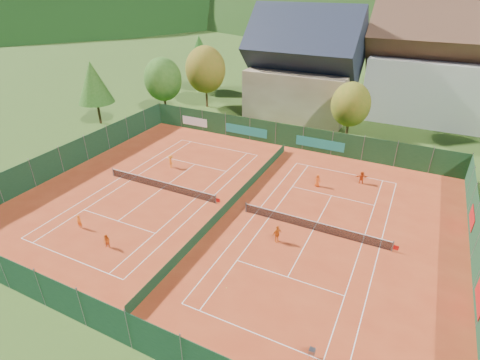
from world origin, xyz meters
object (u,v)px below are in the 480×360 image
at_px(chalet, 304,70).
at_px(player_right_far_a, 318,180).
at_px(player_left_mid, 107,241).
at_px(hotel_block_a, 444,70).
at_px(ball_hopper, 312,351).
at_px(player_right_near, 277,234).
at_px(player_right_far_b, 362,177).
at_px(player_left_far, 171,161).
at_px(player_left_near, 79,222).

xyz_separation_m(chalet, player_right_far_a, (9.15, -22.37, -5.95)).
bearing_deg(player_right_far_a, player_left_mid, 48.94).
bearing_deg(player_right_far_a, chalet, -73.34).
relative_size(hotel_block_a, player_right_far_a, 15.90).
distance_m(ball_hopper, player_right_far_a, 20.29).
bearing_deg(player_right_near, chalet, 43.96).
bearing_deg(hotel_block_a, player_right_far_b, -102.90).
xyz_separation_m(player_left_far, player_right_near, (15.76, -7.42, 0.02)).
bearing_deg(player_right_far_b, player_left_mid, 32.58).
xyz_separation_m(ball_hopper, player_right_near, (-5.67, 9.10, 0.21)).
relative_size(ball_hopper, player_left_mid, 0.65).
relative_size(chalet, hotel_block_a, 0.75).
xyz_separation_m(player_left_near, player_right_near, (15.93, 5.75, 0.12)).
xyz_separation_m(hotel_block_a, player_right_near, (-10.24, -38.86, -6.62)).
bearing_deg(hotel_block_a, chalet, -162.47).
bearing_deg(player_right_near, player_right_far_b, 10.71).
bearing_deg(chalet, player_left_far, -105.39).
bearing_deg(player_right_near, player_right_far_a, 26.92).
bearing_deg(ball_hopper, player_right_near, 121.91).
distance_m(ball_hopper, player_left_mid, 17.71).
bearing_deg(player_left_mid, hotel_block_a, 56.75).
xyz_separation_m(chalet, player_left_far, (-7.00, -25.44, -5.88)).
xyz_separation_m(hotel_block_a, player_left_far, (-26.00, -31.44, -6.64)).
bearing_deg(ball_hopper, chalet, 108.97).
distance_m(player_left_near, player_right_near, 16.94).
height_order(player_right_far_a, player_right_far_b, player_right_far_b).
xyz_separation_m(player_left_near, player_left_mid, (4.05, -0.98, -0.03)).
xyz_separation_m(player_right_near, player_right_far_b, (4.35, 13.14, -0.06)).
bearing_deg(player_right_far_a, player_left_far, 5.18).
height_order(player_left_near, player_left_mid, player_left_near).
height_order(player_left_mid, player_right_far_a, player_right_far_a).
height_order(hotel_block_a, player_right_near, hotel_block_a).
height_order(player_left_mid, player_right_near, player_right_near).
xyz_separation_m(chalet, ball_hopper, (14.43, -41.96, -6.07)).
height_order(ball_hopper, player_left_near, player_left_near).
xyz_separation_m(player_right_far_a, player_right_far_b, (3.96, 2.66, 0.03)).
height_order(hotel_block_a, ball_hopper, hotel_block_a).
relative_size(player_left_mid, player_right_far_b, 0.88).
bearing_deg(chalet, player_left_near, -100.52).
height_order(player_left_mid, player_left_far, player_left_far).
xyz_separation_m(chalet, player_left_mid, (-3.13, -39.59, -6.01)).
bearing_deg(player_left_mid, player_right_far_b, 43.39).
height_order(player_left_near, player_right_far_b, player_right_far_b).
relative_size(ball_hopper, player_right_near, 0.52).
bearing_deg(player_right_far_b, ball_hopper, 75.22).
relative_size(player_left_far, player_right_near, 0.97).
bearing_deg(hotel_block_a, player_left_near, -120.40).
bearing_deg(chalet, ball_hopper, -71.03).
xyz_separation_m(player_left_near, player_left_far, (0.17, 13.17, 0.10)).
bearing_deg(player_left_mid, player_right_far_a, 47.16).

